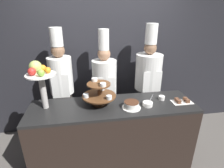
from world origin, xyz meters
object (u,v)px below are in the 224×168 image
object	(u,v)px
chef_center_right	(148,81)
chef_left	(62,85)
cake_square_tray	(182,101)
cup_white	(162,98)
tiered_stand	(99,93)
fruit_pedestal	(39,75)
cake_round	(131,105)
serving_bowl_near	(148,104)
chef_center_left	(105,86)

from	to	relation	value
chef_center_right	chef_left	bearing A→B (deg)	180.00
cake_square_tray	cup_white	bearing A→B (deg)	154.56
tiered_stand	fruit_pedestal	world-z (taller)	fruit_pedestal
chef_left	tiered_stand	bearing A→B (deg)	-46.82
cup_white	chef_left	size ratio (longest dim) A/B	0.04
fruit_pedestal	tiered_stand	bearing A→B (deg)	-2.86
cake_round	chef_left	bearing A→B (deg)	141.61
cup_white	cake_square_tray	bearing A→B (deg)	-25.44
fruit_pedestal	chef_left	xyz separation A→B (m)	(0.16, 0.52, -0.34)
serving_bowl_near	cake_square_tray	bearing A→B (deg)	2.68
chef_left	chef_center_right	world-z (taller)	chef_center_right
tiered_stand	serving_bowl_near	xyz separation A→B (m)	(0.60, -0.14, -0.13)
cup_white	cake_square_tray	size ratio (longest dim) A/B	0.31
cake_round	cup_white	world-z (taller)	cake_round
cake_square_tray	chef_left	distance (m)	1.73
tiered_stand	serving_bowl_near	size ratio (longest dim) A/B	2.75
cake_square_tray	chef_center_right	xyz separation A→B (m)	(-0.23, 0.67, 0.04)
chef_left	cup_white	bearing A→B (deg)	-22.48
cake_round	cup_white	bearing A→B (deg)	18.09
tiered_stand	cup_white	bearing A→B (deg)	-0.71
serving_bowl_near	chef_left	size ratio (longest dim) A/B	0.08
cake_round	chef_center_right	bearing A→B (deg)	57.08
tiered_stand	cake_round	bearing A→B (deg)	-22.84
fruit_pedestal	cake_round	bearing A→B (deg)	-10.38
cup_white	serving_bowl_near	distance (m)	0.28
cup_white	chef_center_left	xyz separation A→B (m)	(-0.71, 0.56, -0.02)
fruit_pedestal	chef_left	bearing A→B (deg)	72.41
cake_square_tray	chef_center_right	bearing A→B (deg)	109.03
tiered_stand	fruit_pedestal	xyz separation A→B (m)	(-0.68, 0.03, 0.26)
serving_bowl_near	cup_white	bearing A→B (deg)	28.69
serving_bowl_near	chef_center_left	size ratio (longest dim) A/B	0.08
tiered_stand	cake_round	size ratio (longest dim) A/B	1.84
cake_square_tray	chef_center_left	world-z (taller)	chef_center_left
cake_round	serving_bowl_near	distance (m)	0.22
tiered_stand	chef_center_left	distance (m)	0.58
cake_round	chef_center_right	world-z (taller)	chef_center_right
cup_white	chef_left	bearing A→B (deg)	157.52
fruit_pedestal	chef_center_left	world-z (taller)	chef_center_left
cup_white	chef_center_left	bearing A→B (deg)	141.55
chef_center_right	cake_round	bearing A→B (deg)	-122.92
chef_left	chef_center_right	size ratio (longest dim) A/B	0.98
cup_white	tiered_stand	bearing A→B (deg)	179.29
cup_white	cake_round	bearing A→B (deg)	-161.91
cake_square_tray	serving_bowl_near	bearing A→B (deg)	-177.32
cake_round	serving_bowl_near	world-z (taller)	serving_bowl_near
chef_center_left	chef_left	bearing A→B (deg)	179.99
serving_bowl_near	chef_center_left	bearing A→B (deg)	123.71
cake_round	chef_center_right	size ratio (longest dim) A/B	0.12
cake_square_tray	chef_left	xyz separation A→B (m)	(-1.59, 0.67, 0.06)
fruit_pedestal	cake_round	xyz separation A→B (m)	(1.06, -0.19, -0.37)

